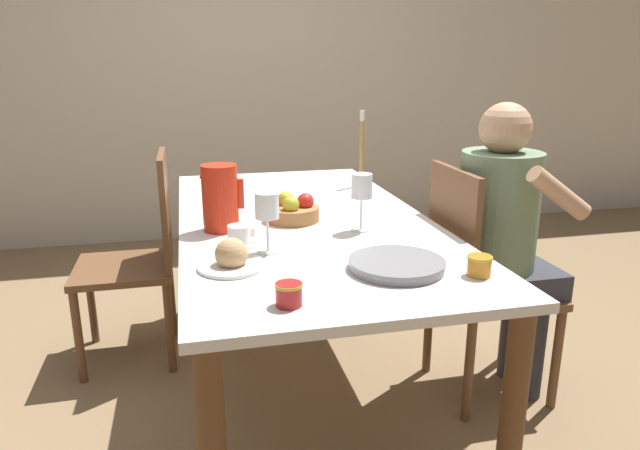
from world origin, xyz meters
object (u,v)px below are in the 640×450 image
(teacup_near_person, at_px, (239,237))
(jam_jar_amber, at_px, (289,293))
(serving_tray, at_px, (397,265))
(bread_plate, at_px, (232,258))
(red_pitcher, at_px, (220,198))
(fruit_bowl, at_px, (293,211))
(chair_opposite, at_px, (141,254))
(wine_glass_water, at_px, (362,189))
(jam_jar_red, at_px, (479,265))
(chair_person_side, at_px, (477,279))
(person_seated, at_px, (505,229))
(candlestick_tall, at_px, (361,156))
(wine_glass_juice, at_px, (267,209))

(teacup_near_person, bearing_deg, jam_jar_amber, -81.82)
(serving_tray, height_order, bread_plate, bread_plate)
(red_pitcher, height_order, fruit_bowl, red_pitcher)
(teacup_near_person, xyz_separation_m, bread_plate, (-0.04, -0.21, 0.00))
(chair_opposite, xyz_separation_m, teacup_near_person, (0.38, -0.70, 0.27))
(wine_glass_water, bearing_deg, teacup_near_person, -171.05)
(jam_jar_red, bearing_deg, chair_person_side, 60.57)
(person_seated, bearing_deg, candlestick_tall, -153.95)
(jam_jar_red, bearing_deg, bread_plate, 161.80)
(teacup_near_person, distance_m, bread_plate, 0.22)
(red_pitcher, relative_size, jam_jar_red, 3.33)
(jam_jar_red, bearing_deg, red_pitcher, 137.55)
(chair_person_side, bearing_deg, jam_jar_red, -29.43)
(red_pitcher, xyz_separation_m, bread_plate, (0.00, -0.40, -0.09))
(chair_opposite, distance_m, wine_glass_juice, 1.00)
(wine_glass_juice, relative_size, fruit_bowl, 0.97)
(person_seated, height_order, candlestick_tall, person_seated)
(wine_glass_water, bearing_deg, fruit_bowl, 140.06)
(person_seated, bearing_deg, wine_glass_water, -90.15)
(wine_glass_juice, height_order, bread_plate, wine_glass_juice)
(wine_glass_juice, height_order, teacup_near_person, wine_glass_juice)
(jam_jar_amber, bearing_deg, wine_glass_water, 57.70)
(person_seated, relative_size, serving_tray, 4.16)
(person_seated, xyz_separation_m, jam_jar_red, (-0.38, -0.50, 0.07))
(wine_glass_juice, bearing_deg, bread_plate, -136.70)
(chair_opposite, xyz_separation_m, wine_glass_water, (0.82, -0.63, 0.39))
(jam_jar_amber, bearing_deg, jam_jar_red, 7.78)
(candlestick_tall, bearing_deg, chair_person_side, -69.61)
(wine_glass_juice, bearing_deg, candlestick_tall, 56.64)
(serving_tray, bearing_deg, fruit_bowl, 108.75)
(wine_glass_juice, bearing_deg, chair_person_side, 11.92)
(serving_tray, distance_m, fruit_bowl, 0.62)
(teacup_near_person, relative_size, bread_plate, 0.64)
(chair_opposite, height_order, serving_tray, chair_opposite)
(candlestick_tall, bearing_deg, jam_jar_amber, -114.40)
(red_pitcher, height_order, bread_plate, red_pitcher)
(wine_glass_water, distance_m, candlestick_tall, 0.76)
(teacup_near_person, distance_m, candlestick_tall, 1.04)
(serving_tray, bearing_deg, wine_glass_water, 87.76)
(bread_plate, bearing_deg, jam_jar_amber, -68.70)
(wine_glass_juice, xyz_separation_m, jam_jar_amber, (-0.01, -0.42, -0.11))
(chair_person_side, xyz_separation_m, wine_glass_water, (-0.49, -0.02, 0.39))
(wine_glass_water, relative_size, serving_tray, 0.73)
(teacup_near_person, height_order, jam_jar_red, teacup_near_person)
(jam_jar_red, height_order, candlestick_tall, candlestick_tall)
(jam_jar_red, bearing_deg, teacup_near_person, 145.60)
(wine_glass_water, bearing_deg, red_pitcher, 166.29)
(chair_person_side, height_order, chair_opposite, same)
(wine_glass_juice, bearing_deg, teacup_near_person, 130.74)
(teacup_near_person, height_order, bread_plate, bread_plate)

